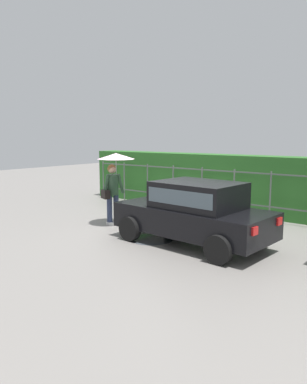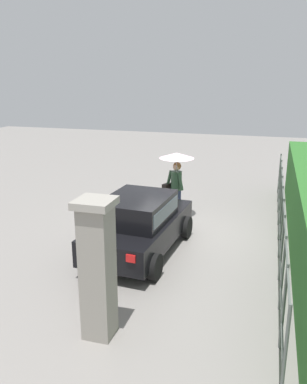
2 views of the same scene
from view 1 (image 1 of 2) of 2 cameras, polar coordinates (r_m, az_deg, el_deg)
ground_plane at (r=10.29m, az=0.90°, el=-5.63°), size 40.00×40.00×0.00m
car at (r=8.76m, az=6.30°, el=-2.80°), size 3.83×2.06×1.48m
pedestrian at (r=10.59m, az=-6.03°, el=3.03°), size 1.05×1.05×2.04m
fence_section at (r=12.22m, az=9.71°, el=0.44°), size 10.56×0.05×1.50m
hedge_row at (r=12.83m, az=11.26°, el=1.35°), size 11.51×0.90×1.90m
puddle_near at (r=9.25m, az=-0.28°, el=-7.24°), size 1.03×1.03×0.00m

